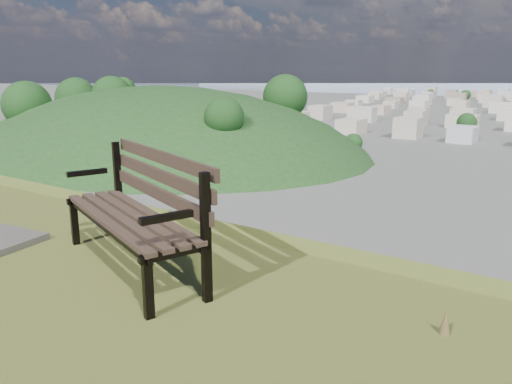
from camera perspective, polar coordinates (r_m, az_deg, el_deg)
The scene contains 2 objects.
park_bench at distance 4.49m, azimuth -13.17°, elevation -1.35°, with size 2.06×1.31×1.03m.
green_wooded_hill at distance 174.21m, azimuth -10.75°, elevation 4.79°, with size 168.07×134.46×84.04m.
Camera 1 is at (3.04, -0.02, 26.73)m, focal length 35.00 mm.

